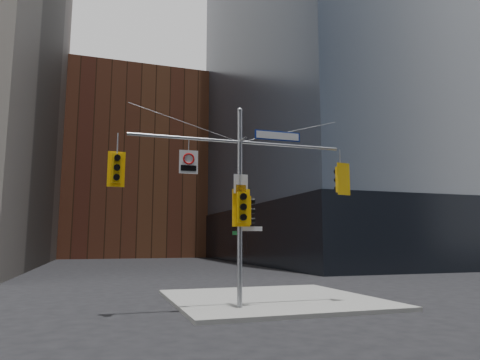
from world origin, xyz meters
TOP-DOWN VIEW (x-y plane):
  - ground at (0.00, 0.00)m, footprint 160.00×160.00m
  - sidewalk_corner at (2.00, 4.00)m, footprint 8.00×8.00m
  - podium_ne at (28.00, 32.00)m, footprint 36.40×36.40m
  - brick_midrise at (0.00, 58.00)m, footprint 26.00×20.00m
  - signal_assembly at (0.00, 1.99)m, footprint 8.00×0.80m
  - traffic_light_west_arm at (-4.29, 2.01)m, footprint 0.57×0.45m
  - traffic_light_east_arm at (4.16, 1.99)m, footprint 0.60×0.53m
  - traffic_light_pole_side at (0.32, 1.99)m, footprint 0.43×0.37m
  - traffic_light_pole_front at (0.00, 1.73)m, footprint 0.64×0.54m
  - street_sign_blade at (1.50, 2.00)m, footprint 1.82×0.07m
  - regulatory_sign_arm at (-1.88, 1.97)m, footprint 0.66×0.07m
  - regulatory_sign_pole at (0.00, 1.88)m, footprint 0.53×0.06m
  - street_blade_ew at (0.45, 2.00)m, footprint 0.82×0.06m
  - street_blade_ns at (0.00, 2.45)m, footprint 0.06×0.70m

SIDE VIEW (x-z plane):
  - ground at x=0.00m, z-range 0.00..0.00m
  - sidewalk_corner at x=2.00m, z-range 0.00..0.15m
  - street_blade_ns at x=0.00m, z-range 2.64..2.78m
  - street_blade_ew at x=0.45m, z-range 2.77..2.93m
  - podium_ne at x=28.00m, z-range 0.00..6.00m
  - traffic_light_pole_side at x=0.32m, z-range 2.98..4.01m
  - traffic_light_pole_front at x=0.00m, z-range 2.92..4.26m
  - signal_assembly at x=0.00m, z-range 0.77..8.07m
  - regulatory_sign_pole at x=0.00m, z-range 4.08..4.77m
  - traffic_light_west_arm at x=-4.29m, z-range 4.20..5.40m
  - traffic_light_east_arm at x=4.16m, z-range 4.17..5.43m
  - regulatory_sign_arm at x=-1.88m, z-range 4.76..5.59m
  - street_sign_blade at x=1.50m, z-range 6.17..6.53m
  - brick_midrise at x=0.00m, z-range 0.00..28.00m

